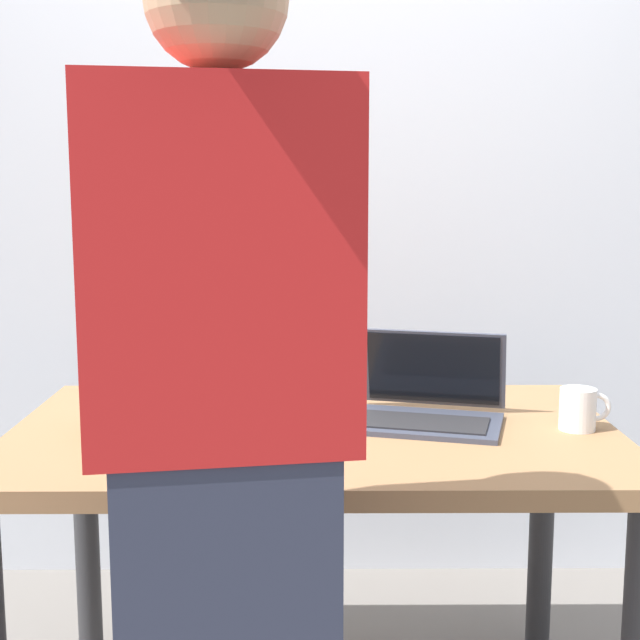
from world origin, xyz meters
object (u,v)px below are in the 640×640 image
(laptop, at_px, (429,403))
(beer_bottle_brown, at_px, (144,384))
(beer_bottle_dark, at_px, (106,388))
(beer_bottle_amber, at_px, (179,369))
(coffee_mug, at_px, (581,409))
(person_figure, at_px, (227,462))

(laptop, height_order, beer_bottle_brown, beer_bottle_brown)
(beer_bottle_dark, relative_size, beer_bottle_amber, 0.84)
(beer_bottle_dark, distance_m, coffee_mug, 1.07)
(person_figure, bearing_deg, coffee_mug, 40.67)
(person_figure, bearing_deg, beer_bottle_dark, 118.30)
(beer_bottle_brown, bearing_deg, laptop, 6.66)
(beer_bottle_brown, height_order, person_figure, person_figure)
(beer_bottle_dark, relative_size, beer_bottle_brown, 0.99)
(beer_bottle_amber, distance_m, person_figure, 0.76)
(laptop, relative_size, beer_bottle_brown, 1.51)
(beer_bottle_dark, relative_size, coffee_mug, 2.32)
(person_figure, bearing_deg, beer_bottle_amber, 104.14)
(beer_bottle_brown, distance_m, coffee_mug, 0.99)
(beer_bottle_amber, distance_m, beer_bottle_brown, 0.11)
(beer_bottle_amber, height_order, person_figure, person_figure)
(beer_bottle_amber, xyz_separation_m, person_figure, (0.18, -0.73, 0.01))
(beer_bottle_dark, distance_m, beer_bottle_brown, 0.08)
(laptop, xyz_separation_m, beer_bottle_brown, (-0.66, -0.08, 0.07))
(beer_bottle_dark, bearing_deg, laptop, 8.31)
(beer_bottle_amber, xyz_separation_m, coffee_mug, (0.93, -0.10, -0.07))
(beer_bottle_brown, xyz_separation_m, person_figure, (0.25, -0.64, 0.02))
(laptop, bearing_deg, beer_bottle_dark, -171.69)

